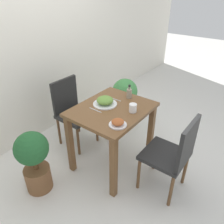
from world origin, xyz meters
TOP-DOWN VIEW (x-y plane):
  - ground_plane at (0.00, 0.00)m, footprint 16.00×16.00m
  - wall_back at (0.00, 1.25)m, footprint 8.00×0.05m
  - dining_table at (0.00, 0.00)m, footprint 0.84×0.70m
  - chair_near at (0.04, -0.72)m, footprint 0.42×0.42m
  - chair_far at (0.05, 0.69)m, footprint 0.42×0.42m
  - food_plate at (0.02, 0.11)m, footprint 0.26×0.26m
  - side_plate at (-0.23, -0.24)m, footprint 0.17×0.17m
  - drink_cup at (0.07, -0.22)m, footprint 0.08×0.08m
  - sauce_bottle at (0.31, -0.01)m, footprint 0.06×0.06m
  - fork_utensil at (-0.14, 0.11)m, footprint 0.01×0.16m
  - spoon_utensil at (0.18, 0.11)m, footprint 0.01×0.19m
  - potted_plant_left at (-0.78, 0.39)m, footprint 0.34×0.34m
  - potted_plant_right at (0.82, 0.39)m, footprint 0.37×0.37m

SIDE VIEW (x-z plane):
  - ground_plane at x=0.00m, z-range 0.00..0.00m
  - potted_plant_left at x=-0.78m, z-range 0.05..0.76m
  - potted_plant_right at x=0.82m, z-range 0.10..0.84m
  - chair_near at x=0.04m, z-range 0.06..0.95m
  - chair_far at x=0.05m, z-range 0.06..0.95m
  - dining_table at x=0.00m, z-range 0.24..1.02m
  - fork_utensil at x=-0.14m, z-range 0.78..0.78m
  - spoon_utensil at x=0.18m, z-range 0.78..0.78m
  - side_plate at x=-0.23m, z-range 0.77..0.83m
  - food_plate at x=0.02m, z-range 0.77..0.86m
  - drink_cup at x=0.07m, z-range 0.78..0.86m
  - sauce_bottle at x=0.31m, z-range 0.75..0.92m
  - wall_back at x=0.00m, z-range 0.00..2.60m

